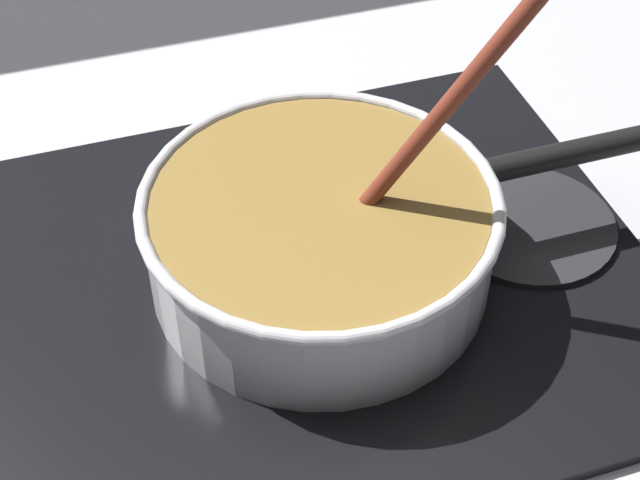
# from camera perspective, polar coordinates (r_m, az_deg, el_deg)

# --- Properties ---
(ground) EXTENTS (2.40, 1.60, 0.04)m
(ground) POSITION_cam_1_polar(r_m,az_deg,el_deg) (0.78, -3.10, -9.39)
(ground) COLOR #B7B7BC
(hob_plate) EXTENTS (0.56, 0.48, 0.01)m
(hob_plate) POSITION_cam_1_polar(r_m,az_deg,el_deg) (0.83, -0.00, -2.40)
(hob_plate) COLOR black
(hob_plate) RESTS_ON ground
(burner_ring) EXTENTS (0.19, 0.19, 0.01)m
(burner_ring) POSITION_cam_1_polar(r_m,az_deg,el_deg) (0.82, -0.00, -1.92)
(burner_ring) COLOR #592D0C
(burner_ring) RESTS_ON hob_plate
(spare_burner) EXTENTS (0.15, 0.15, 0.01)m
(spare_burner) POSITION_cam_1_polar(r_m,az_deg,el_deg) (0.89, 12.13, 0.91)
(spare_burner) COLOR #262628
(spare_burner) RESTS_ON hob_plate
(cooking_pan) EXTENTS (0.46, 0.29, 0.31)m
(cooking_pan) POSITION_cam_1_polar(r_m,az_deg,el_deg) (0.79, 0.12, 0.31)
(cooking_pan) COLOR silver
(cooking_pan) RESTS_ON hob_plate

